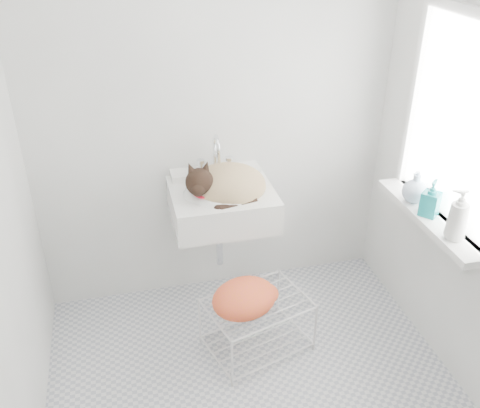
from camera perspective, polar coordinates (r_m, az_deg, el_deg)
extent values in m
cube|color=silver|center=(3.06, 1.63, -19.24)|extent=(2.20, 2.00, 0.02)
cube|color=white|center=(3.18, -2.82, 10.10)|extent=(2.20, 0.02, 2.50)
cube|color=white|center=(2.86, 22.58, 7.78)|extent=(0.01, 0.80, 1.00)
cube|color=white|center=(2.85, 22.33, 7.77)|extent=(0.04, 0.90, 1.10)
cube|color=white|center=(3.04, 19.56, -1.39)|extent=(0.16, 0.88, 0.04)
cube|color=white|center=(3.10, -1.95, 1.53)|extent=(0.60, 0.52, 0.24)
ellipsoid|color=tan|center=(3.08, -1.37, 2.00)|extent=(0.45, 0.39, 0.22)
sphere|color=black|center=(2.95, -4.28, 2.78)|extent=(0.17, 0.17, 0.16)
torus|color=red|center=(2.97, -3.89, 1.98)|extent=(0.15, 0.14, 0.06)
cube|color=silver|center=(3.19, 1.83, -12.96)|extent=(0.64, 0.53, 0.33)
ellipsoid|color=#DD6D00|center=(3.00, 0.46, -10.80)|extent=(0.46, 0.40, 0.16)
imported|color=silver|center=(2.86, 21.85, -3.41)|extent=(0.11, 0.11, 0.23)
imported|color=#12797B|center=(3.02, 19.46, -1.08)|extent=(0.13, 0.13, 0.20)
imported|color=silver|center=(3.13, 18.02, 0.32)|extent=(0.18, 0.18, 0.18)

